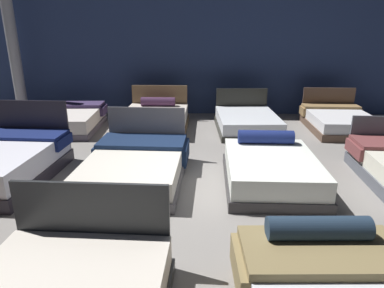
{
  "coord_description": "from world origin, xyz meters",
  "views": [
    {
      "loc": [
        -0.03,
        -4.7,
        2.34
      ],
      "look_at": [
        -0.18,
        0.89,
        0.47
      ],
      "focal_mm": 32.03,
      "sensor_mm": 36.0,
      "label": 1
    }
  ],
  "objects": [
    {
      "name": "showroom_back_wall",
      "position": [
        0.0,
        5.17,
        1.75
      ],
      "size": [
        18.0,
        0.06,
        3.5
      ],
      "primitive_type": "cube",
      "color": "navy",
      "rests_on": "ground_plane"
    },
    {
      "name": "bed_10",
      "position": [
        1.09,
        3.41,
        0.21
      ],
      "size": [
        1.53,
        2.05,
        0.87
      ],
      "rotation": [
        0.0,
        0.0,
        0.04
      ],
      "color": "black",
      "rests_on": "ground_plane"
    },
    {
      "name": "bed_11",
      "position": [
        3.35,
        3.49,
        0.22
      ],
      "size": [
        1.51,
        2.04,
        0.88
      ],
      "rotation": [
        0.0,
        0.0,
        -0.02
      ],
      "color": "brown",
      "rests_on": "ground_plane"
    },
    {
      "name": "ground_plane",
      "position": [
        0.0,
        0.0,
        -0.01
      ],
      "size": [
        18.0,
        18.0,
        0.02
      ],
      "primitive_type": "cube",
      "color": "gray"
    },
    {
      "name": "bed_5",
      "position": [
        -1.08,
        0.48,
        0.24
      ],
      "size": [
        1.65,
        2.19,
        0.99
      ],
      "rotation": [
        0.0,
        0.0,
        -0.04
      ],
      "color": "#585459",
      "rests_on": "ground_plane"
    },
    {
      "name": "bed_6",
      "position": [
        1.08,
        0.32,
        0.24
      ],
      "size": [
        1.46,
        1.93,
        0.7
      ],
      "rotation": [
        0.0,
        0.0,
        -0.02
      ],
      "color": "#2F2D2E",
      "rests_on": "ground_plane"
    },
    {
      "name": "support_pillar",
      "position": [
        -5.0,
        4.53,
        1.75
      ],
      "size": [
        0.29,
        0.29,
        3.5
      ],
      "primitive_type": "cylinder",
      "color": "#99999E",
      "rests_on": "ground_plane"
    },
    {
      "name": "bed_4",
      "position": [
        -3.26,
        0.39,
        0.29
      ],
      "size": [
        1.69,
        2.19,
        1.12
      ],
      "rotation": [
        0.0,
        0.0,
        -0.05
      ],
      "color": "black",
      "rests_on": "ground_plane"
    },
    {
      "name": "bed_9",
      "position": [
        -1.17,
        3.5,
        0.23
      ],
      "size": [
        1.62,
        2.07,
        0.92
      ],
      "rotation": [
        0.0,
        0.0,
        -0.02
      ],
      "color": "brown",
      "rests_on": "ground_plane"
    },
    {
      "name": "bed_8",
      "position": [
        -3.33,
        3.39,
        0.23
      ],
      "size": [
        1.68,
        2.03,
        0.52
      ],
      "rotation": [
        0.0,
        0.0,
        0.05
      ],
      "color": "#584F5E",
      "rests_on": "ground_plane"
    }
  ]
}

